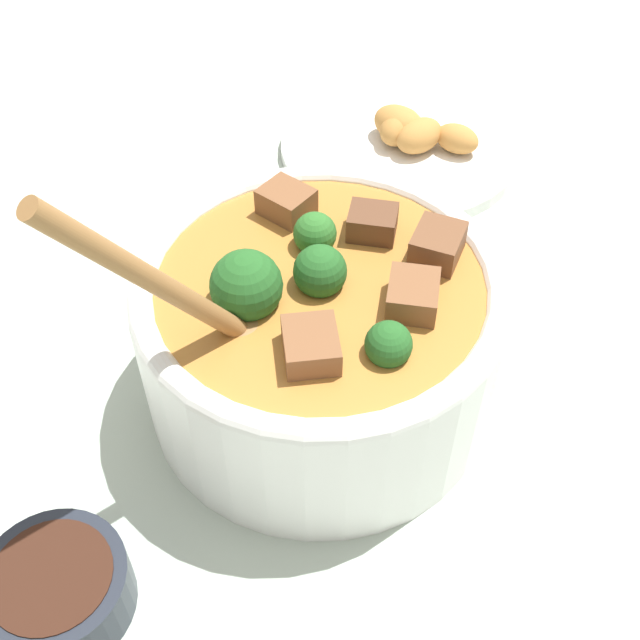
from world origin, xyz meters
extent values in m
plane|color=#ADBCAD|center=(0.00, 0.00, 0.00)|extent=(4.00, 4.00, 0.00)
cylinder|color=white|center=(0.00, 0.00, 0.05)|extent=(0.23, 0.23, 0.10)
torus|color=white|center=(0.00, 0.00, 0.10)|extent=(0.23, 0.23, 0.02)
cylinder|color=#B27533|center=(0.00, 0.00, 0.07)|extent=(0.21, 0.21, 0.06)
sphere|color=#235B23|center=(-0.02, 0.06, 0.11)|extent=(0.03, 0.03, 0.03)
cylinder|color=#6B9956|center=(-0.02, 0.06, 0.09)|extent=(0.01, 0.01, 0.01)
sphere|color=#235B23|center=(0.04, 0.00, 0.12)|extent=(0.04, 0.04, 0.04)
cylinder|color=#6B9956|center=(0.04, 0.00, 0.09)|extent=(0.02, 0.02, 0.02)
sphere|color=#2D6B28|center=(-0.01, -0.03, 0.11)|extent=(0.03, 0.03, 0.03)
cylinder|color=#6B9956|center=(-0.01, -0.03, 0.09)|extent=(0.01, 0.01, 0.01)
sphere|color=#235B23|center=(0.00, 0.00, 0.11)|extent=(0.03, 0.03, 0.03)
cylinder|color=#6B9956|center=(0.00, 0.00, 0.09)|extent=(0.01, 0.01, 0.01)
cube|color=brown|center=(-0.05, -0.03, 0.11)|extent=(0.04, 0.04, 0.02)
cube|color=brown|center=(-0.05, 0.03, 0.11)|extent=(0.04, 0.04, 0.03)
cube|color=brown|center=(0.02, 0.05, 0.11)|extent=(0.04, 0.04, 0.03)
cube|color=brown|center=(-0.08, 0.00, 0.11)|extent=(0.04, 0.04, 0.03)
cube|color=brown|center=(0.00, -0.07, 0.11)|extent=(0.04, 0.04, 0.02)
ellipsoid|color=olive|center=(0.05, 0.02, 0.10)|extent=(0.04, 0.03, 0.01)
cylinder|color=olive|center=(0.10, 0.03, 0.17)|extent=(0.10, 0.04, 0.14)
cylinder|color=#232833|center=(0.19, 0.10, 0.02)|extent=(0.08, 0.08, 0.03)
cylinder|color=#381E14|center=(0.19, 0.10, 0.03)|extent=(0.07, 0.07, 0.01)
cylinder|color=white|center=(-0.16, -0.24, 0.01)|extent=(0.22, 0.22, 0.01)
ellipsoid|color=#BC7F3D|center=(-0.16, -0.24, 0.02)|extent=(0.04, 0.04, 0.02)
ellipsoid|color=#BC7F3D|center=(-0.16, -0.25, 0.03)|extent=(0.06, 0.06, 0.03)
ellipsoid|color=#BC7F3D|center=(-0.16, -0.24, 0.03)|extent=(0.06, 0.06, 0.03)
ellipsoid|color=#BC7F3D|center=(-0.17, -0.22, 0.03)|extent=(0.06, 0.05, 0.03)
ellipsoid|color=#BC7F3D|center=(-0.20, -0.21, 0.02)|extent=(0.05, 0.05, 0.03)
camera|label=1|loc=(0.11, 0.33, 0.44)|focal=45.00mm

